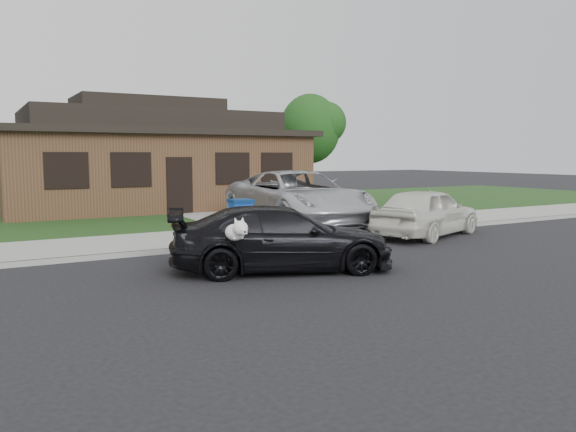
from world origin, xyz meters
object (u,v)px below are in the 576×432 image
minivan (298,198)px  recycling_bin (241,217)px  sedan (282,238)px  white_compact (427,212)px

minivan → recycling_bin: size_ratio=6.12×
sedan → minivan: size_ratio=0.79×
recycling_bin → white_compact: bearing=-16.6°
sedan → minivan: bearing=-14.4°
minivan → recycling_bin: bearing=-152.1°
recycling_bin → sedan: bearing=-97.7°
sedan → recycling_bin: sedan is taller
sedan → minivan: 6.54m
minivan → white_compact: size_ratio=1.48×
white_compact → sedan: bearing=89.9°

